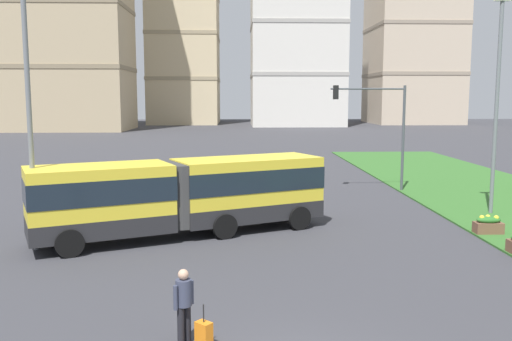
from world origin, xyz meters
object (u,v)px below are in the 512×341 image
car_silver_hatch (141,191)px  rolling_suitcase (204,334)px  articulated_bus (183,195)px  traffic_light_far_right (380,119)px  streetlight_left (29,107)px  pedestrian_crossing (184,301)px  apartment_tower_centre (297,3)px  apartment_tower_westcentre (184,17)px  apartment_tower_eastcentre (414,29)px  streetlight_median (497,98)px  flower_planter_4 (488,225)px

car_silver_hatch → rolling_suitcase: 16.91m
articulated_bus → car_silver_hatch: size_ratio=2.65×
articulated_bus → car_silver_hatch: articulated_bus is taller
traffic_light_far_right → streetlight_left: size_ratio=0.65×
pedestrian_crossing → apartment_tower_centre: 100.98m
apartment_tower_westcentre → apartment_tower_centre: 24.80m
streetlight_left → apartment_tower_eastcentre: 108.50m
car_silver_hatch → streetlight_median: bearing=-9.1°
rolling_suitcase → flower_planter_4: bearing=42.0°
articulated_bus → apartment_tower_westcentre: size_ratio=0.27×
streetlight_left → streetlight_median: (19.36, 5.44, 0.28)m
car_silver_hatch → apartment_tower_centre: 86.13m
pedestrian_crossing → traffic_light_far_right: (9.51, 20.13, 3.28)m
flower_planter_4 → apartment_tower_eastcentre: 101.88m
car_silver_hatch → streetlight_median: 17.75m
apartment_tower_westcentre → car_silver_hatch: bearing=-86.3°
streetlight_median → apartment_tower_centre: bearing=90.2°
rolling_suitcase → streetlight_median: (12.78, 13.70, 5.15)m
articulated_bus → flower_planter_4: size_ratio=10.68×
rolling_suitcase → traffic_light_far_right: (9.06, 20.33, 3.97)m
rolling_suitcase → flower_planter_4: (10.88, 9.81, 0.11)m
car_silver_hatch → streetlight_median: size_ratio=0.44×
streetlight_median → apartment_tower_westcentre: 98.48m
streetlight_median → apartment_tower_westcentre: size_ratio=0.23×
articulated_bus → car_silver_hatch: (-2.73, 6.19, -0.90)m
rolling_suitcase → flower_planter_4: rolling_suitcase is taller
streetlight_median → apartment_tower_eastcentre: bearing=74.8°
apartment_tower_westcentre → apartment_tower_eastcentre: (48.00, -1.93, -2.44)m
apartment_tower_westcentre → apartment_tower_eastcentre: size_ratio=1.12×
streetlight_median → car_silver_hatch: bearing=170.9°
pedestrian_crossing → flower_planter_4: pedestrian_crossing is taller
rolling_suitcase → streetlight_left: 11.63m
flower_planter_4 → apartment_tower_eastcentre: (27.09, 96.32, 19.22)m
car_silver_hatch → flower_planter_4: bearing=-23.7°
pedestrian_crossing → apartment_tower_westcentre: (-9.59, 107.85, 21.08)m
car_silver_hatch → pedestrian_crossing: 16.61m
pedestrian_crossing → apartment_tower_westcentre: apartment_tower_westcentre is taller
apartment_tower_centre → pedestrian_crossing: bearing=-97.6°
car_silver_hatch → pedestrian_crossing: size_ratio=2.55×
apartment_tower_centre → apartment_tower_eastcentre: apartment_tower_centre is taller
pedestrian_crossing → flower_planter_4: (11.33, 9.61, -0.58)m
streetlight_median → flower_planter_4: bearing=-116.0°
streetlight_left → car_silver_hatch: bearing=73.2°
rolling_suitcase → apartment_tower_westcentre: 110.67m
flower_planter_4 → pedestrian_crossing: bearing=-139.7°
traffic_light_far_right → apartment_tower_westcentre: 91.52m
car_silver_hatch → pedestrian_crossing: (3.67, -16.19, 0.25)m
pedestrian_crossing → flower_planter_4: bearing=40.3°
flower_planter_4 → car_silver_hatch: bearing=156.3°
streetlight_left → streetlight_median: size_ratio=0.95×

